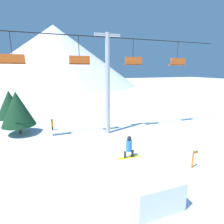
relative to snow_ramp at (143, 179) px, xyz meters
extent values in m
plane|color=white|center=(-1.42, 0.39, -0.72)|extent=(220.00, 220.00, 0.00)
cone|color=silver|center=(-1.42, 67.65, 10.56)|extent=(62.73, 62.73, 22.56)
cube|color=white|center=(0.00, 0.00, 0.00)|extent=(2.40, 3.75, 1.44)
cube|color=silver|center=(0.00, 1.82, 0.69)|extent=(2.40, 0.10, 0.06)
cube|color=yellow|center=(-0.30, 1.15, 0.73)|extent=(1.33, 0.26, 0.03)
cylinder|color=black|center=(-0.53, 1.15, 0.94)|extent=(0.14, 0.14, 0.38)
cylinder|color=black|center=(-0.06, 1.15, 0.94)|extent=(0.14, 0.14, 0.38)
cylinder|color=#1E5693|center=(-0.30, 1.15, 1.46)|extent=(0.31, 0.31, 0.66)
sphere|color=black|center=(-0.30, 1.15, 1.91)|extent=(0.24, 0.24, 0.24)
cylinder|color=#B2B2B7|center=(1.01, 8.99, 4.06)|extent=(0.43, 0.43, 9.56)
cube|color=#B2B2B7|center=(1.01, 8.99, 8.64)|extent=(2.40, 0.24, 0.24)
cylinder|color=black|center=(1.01, 8.99, 8.44)|extent=(24.59, 0.08, 0.08)
cylinder|color=#28282D|center=(-6.83, 8.99, 7.26)|extent=(0.06, 0.06, 2.36)
cube|color=#E05619|center=(-6.83, 8.99, 6.08)|extent=(1.80, 0.44, 0.08)
cube|color=#E05619|center=(-6.83, 8.81, 6.43)|extent=(1.80, 0.08, 0.70)
cylinder|color=#28282D|center=(-1.60, 8.99, 7.26)|extent=(0.06, 0.06, 2.36)
cube|color=#E05619|center=(-1.60, 8.99, 6.08)|extent=(1.80, 0.44, 0.08)
cube|color=#E05619|center=(-1.60, 8.81, 6.43)|extent=(1.80, 0.08, 0.70)
cylinder|color=#28282D|center=(3.62, 8.99, 7.26)|extent=(0.06, 0.06, 2.36)
cube|color=#E05619|center=(3.62, 8.99, 6.08)|extent=(1.80, 0.44, 0.08)
cube|color=#E05619|center=(3.62, 8.81, 6.43)|extent=(1.80, 0.08, 0.70)
cylinder|color=#28282D|center=(8.85, 8.99, 7.26)|extent=(0.06, 0.06, 2.36)
cube|color=#E05619|center=(8.85, 8.99, 6.08)|extent=(1.80, 0.44, 0.08)
cube|color=#E05619|center=(8.85, 8.81, 6.43)|extent=(1.80, 0.08, 0.70)
cylinder|color=#4C3823|center=(-7.43, 11.66, -0.26)|extent=(0.24, 0.24, 0.92)
cone|color=#14381E|center=(-7.43, 11.66, 1.90)|extent=(3.16, 3.16, 3.40)
cylinder|color=#4C3823|center=(-8.76, 15.46, -0.31)|extent=(0.25, 0.25, 0.83)
cone|color=#14381E|center=(-8.76, 15.46, 1.70)|extent=(3.11, 3.11, 3.17)
cylinder|color=orange|center=(4.23, 0.92, -0.11)|extent=(0.10, 0.10, 1.22)
cube|color=orange|center=(4.41, 0.92, 0.38)|extent=(0.36, 0.02, 0.20)
cylinder|color=black|center=(-4.34, 11.73, -0.50)|extent=(0.17, 0.17, 0.45)
cylinder|color=orange|center=(-4.34, 11.73, 0.03)|extent=(0.24, 0.24, 0.60)
sphere|color=#232328|center=(-4.34, 11.73, 0.42)|extent=(0.18, 0.18, 0.18)
camera|label=1|loc=(-4.22, -7.09, 5.65)|focal=28.00mm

